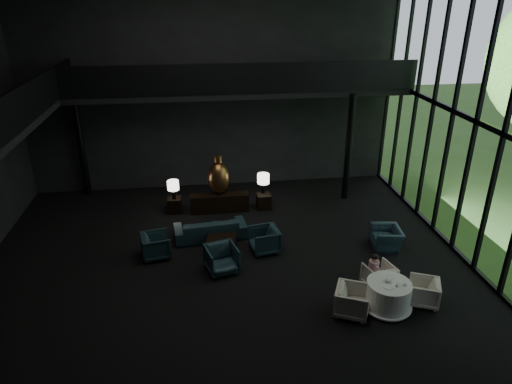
{
  "coord_description": "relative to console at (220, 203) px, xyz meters",
  "views": [
    {
      "loc": [
        -0.68,
        -11.28,
        7.33
      ],
      "look_at": [
        0.91,
        0.5,
        2.02
      ],
      "focal_mm": 32.0,
      "sensor_mm": 36.0,
      "label": 1
    }
  ],
  "objects": [
    {
      "name": "floor",
      "position": [
        0.0,
        -3.49,
        -0.33
      ],
      "size": [
        14.0,
        12.0,
        0.02
      ],
      "primitive_type": "cube",
      "color": "black",
      "rests_on": "ground"
    },
    {
      "name": "wall_back",
      "position": [
        0.0,
        2.51,
        3.67
      ],
      "size": [
        14.0,
        0.04,
        8.0
      ],
      "primitive_type": "cube",
      "color": "black",
      "rests_on": "ground"
    },
    {
      "name": "wall_front",
      "position": [
        0.0,
        -9.49,
        3.67
      ],
      "size": [
        14.0,
        0.04,
        8.0
      ],
      "primitive_type": "cube",
      "color": "black",
      "rests_on": "ground"
    },
    {
      "name": "curtain_wall",
      "position": [
        6.95,
        -3.49,
        3.67
      ],
      "size": [
        0.2,
        12.0,
        8.0
      ],
      "primitive_type": null,
      "color": "black",
      "rests_on": "ground"
    },
    {
      "name": "mezzanine_back",
      "position": [
        1.0,
        1.51,
        3.67
      ],
      "size": [
        12.0,
        2.0,
        0.25
      ],
      "primitive_type": "cube",
      "color": "black",
      "rests_on": "wall_back"
    },
    {
      "name": "railing_left",
      "position": [
        -5.0,
        -3.49,
        4.27
      ],
      "size": [
        0.06,
        12.0,
        1.0
      ],
      "primitive_type": "cube",
      "color": "black",
      "rests_on": "mezzanine_left"
    },
    {
      "name": "railing_back",
      "position": [
        1.0,
        0.51,
        4.27
      ],
      "size": [
        12.0,
        0.06,
        1.0
      ],
      "primitive_type": "cube",
      "color": "black",
      "rests_on": "mezzanine_back"
    },
    {
      "name": "column_nw",
      "position": [
        -5.0,
        2.21,
        1.67
      ],
      "size": [
        0.24,
        0.24,
        4.0
      ],
      "primitive_type": "cylinder",
      "color": "black",
      "rests_on": "floor"
    },
    {
      "name": "column_ne",
      "position": [
        4.8,
        0.51,
        1.67
      ],
      "size": [
        0.24,
        0.24,
        4.0
      ],
      "primitive_type": "cylinder",
      "color": "black",
      "rests_on": "floor"
    },
    {
      "name": "console",
      "position": [
        0.0,
        0.0,
        0.0
      ],
      "size": [
        2.06,
        0.47,
        0.66
      ],
      "primitive_type": "cube",
      "color": "black",
      "rests_on": "floor"
    },
    {
      "name": "bronze_urn",
      "position": [
        -0.0,
        0.13,
        0.93
      ],
      "size": [
        0.75,
        0.75,
        1.41
      ],
      "color": "#8E611E",
      "rests_on": "console"
    },
    {
      "name": "side_table_left",
      "position": [
        -1.6,
        0.17,
        -0.06
      ],
      "size": [
        0.49,
        0.49,
        0.54
      ],
      "primitive_type": "cube",
      "color": "black",
      "rests_on": "floor"
    },
    {
      "name": "table_lamp_left",
      "position": [
        -1.6,
        0.11,
        0.69
      ],
      "size": [
        0.4,
        0.4,
        0.68
      ],
      "color": "black",
      "rests_on": "side_table_left"
    },
    {
      "name": "side_table_right",
      "position": [
        1.6,
        0.04,
        -0.06
      ],
      "size": [
        0.5,
        0.5,
        0.55
      ],
      "primitive_type": "cube",
      "color": "black",
      "rests_on": "floor"
    },
    {
      "name": "table_lamp_right",
      "position": [
        1.6,
        0.19,
        0.74
      ],
      "size": [
        0.43,
        0.43,
        0.72
      ],
      "color": "black",
      "rests_on": "side_table_right"
    },
    {
      "name": "sofa",
      "position": [
        -0.42,
        -1.88,
        0.16
      ],
      "size": [
        2.55,
        0.99,
        0.97
      ],
      "primitive_type": "imported",
      "rotation": [
        0.0,
        0.0,
        3.25
      ],
      "color": "#2A4051",
      "rests_on": "floor"
    },
    {
      "name": "lounge_armchair_west",
      "position": [
        -2.05,
        -2.81,
        0.1
      ],
      "size": [
        0.92,
        0.97,
        0.86
      ],
      "primitive_type": "imported",
      "rotation": [
        0.0,
        0.0,
        1.76
      ],
      "color": "#1C3849",
      "rests_on": "floor"
    },
    {
      "name": "lounge_armchair_east",
      "position": [
        1.17,
        -2.92,
        0.12
      ],
      "size": [
        0.95,
        0.99,
        0.9
      ],
      "primitive_type": "imported",
      "rotation": [
        0.0,
        0.0,
        -1.42
      ],
      "color": "black",
      "rests_on": "floor"
    },
    {
      "name": "lounge_armchair_south",
      "position": [
        -0.18,
        -3.83,
        0.15
      ],
      "size": [
        1.11,
        1.07,
        0.95
      ],
      "primitive_type": "imported",
      "rotation": [
        0.0,
        0.0,
        0.25
      ],
      "color": "#102730",
      "rests_on": "floor"
    },
    {
      "name": "window_armchair",
      "position": [
        4.95,
        -3.16,
        0.04
      ],
      "size": [
        0.65,
        0.91,
        0.74
      ],
      "primitive_type": "imported",
      "rotation": [
        0.0,
        0.0,
        -1.69
      ],
      "color": "#18404A",
      "rests_on": "floor"
    },
    {
      "name": "coffee_table",
      "position": [
        -0.12,
        -2.65,
        -0.13
      ],
      "size": [
        0.99,
        0.99,
        0.39
      ],
      "primitive_type": "cube",
      "rotation": [
        0.0,
        0.0,
        -0.14
      ],
      "color": "black",
      "rests_on": "floor"
    },
    {
      "name": "dining_table",
      "position": [
        3.8,
        -6.02,
        -0.0
      ],
      "size": [
        1.24,
        1.24,
        0.75
      ],
      "color": "white",
      "rests_on": "floor"
    },
    {
      "name": "dining_chair_north",
      "position": [
        3.92,
        -5.13,
        0.02
      ],
      "size": [
        0.82,
        0.79,
        0.7
      ],
      "primitive_type": "imported",
      "rotation": [
        0.0,
        0.0,
        3.39
      ],
      "color": "beige",
      "rests_on": "floor"
    },
    {
      "name": "dining_chair_east",
      "position": [
        4.78,
        -5.95,
        0.02
      ],
      "size": [
        0.85,
        0.87,
        0.69
      ],
      "primitive_type": "imported",
      "rotation": [
        0.0,
        0.0,
        -1.99
      ],
      "color": "#BCB5AC",
      "rests_on": "floor"
    },
    {
      "name": "dining_chair_west",
      "position": [
        2.86,
        -6.11,
        0.1
      ],
      "size": [
        1.06,
        1.08,
        0.86
      ],
      "primitive_type": "imported",
      "rotation": [
        0.0,
        0.0,
        1.14
      ],
      "color": "beige",
      "rests_on": "floor"
    },
    {
      "name": "child",
      "position": [
        3.74,
        -5.15,
        0.41
      ],
      "size": [
        0.27,
        0.27,
        0.58
      ],
      "rotation": [
        0.0,
        0.0,
        3.14
      ],
      "color": "#C294AC",
      "rests_on": "dining_chair_north"
    },
    {
      "name": "plate_a",
      "position": [
        3.71,
        -6.19,
        0.43
      ],
      "size": [
        0.26,
        0.26,
        0.02
      ],
      "primitive_type": "cylinder",
      "rotation": [
        0.0,
        0.0,
        -0.08
      ],
      "color": "white",
      "rests_on": "dining_table"
    },
    {
      "name": "plate_b",
      "position": [
        3.93,
        -5.79,
        0.43
      ],
      "size": [
        0.25,
        0.25,
        0.02
      ],
      "primitive_type": "cylinder",
      "rotation": [
        0.0,
        0.0,
        0.16
      ],
      "color": "white",
      "rests_on": "dining_table"
    },
    {
      "name": "saucer",
      "position": [
        4.0,
        -6.1,
        0.43
      ],
      "size": [
        0.16,
        0.16,
        0.01
      ],
      "primitive_type": "cylinder",
      "rotation": [
        0.0,
        0.0,
        0.18
      ],
      "color": "white",
      "rests_on": "dining_table"
    },
    {
      "name": "coffee_cup",
      "position": [
        4.12,
        -6.17,
        0.47
      ],
      "size": [
        0.12,
        0.12,
        0.07
      ],
      "primitive_type": "cylinder",
      "rotation": [
        0.0,
        0.0,
        -0.43
      ],
      "color": "white",
      "rests_on": "saucer"
    },
    {
      "name": "cereal_bowl",
      "position": [
        3.79,
        -5.97,
        0.46
      ],
      "size": [
        0.17,
        0.17,
        0.08
      ],
      "primitive_type": "ellipsoid",
      "color": "white",
      "rests_on": "dining_table"
    },
    {
      "name": "cream_pot",
      "position": [
        3.91,
        -6.19,
        0.46
      ],
      "size": [
        0.07,
        0.07,
        0.07
      ],
      "primitive_type": "cylinder",
      "rotation": [
        0.0,
        0.0,
        0.15
      ],
      "color": "#99999E",
      "rests_on": "dining_table"
    }
  ]
}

